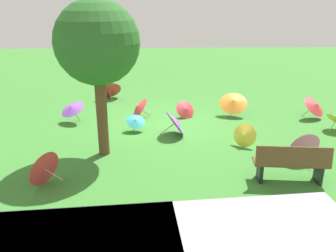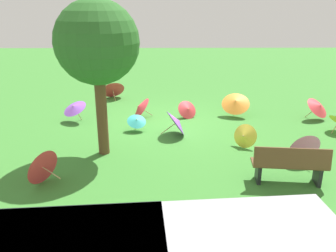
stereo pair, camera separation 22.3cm
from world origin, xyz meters
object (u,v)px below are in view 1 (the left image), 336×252
at_px(parasol_red_1, 42,167).
at_px(parasol_yellow_1, 244,135).
at_px(shade_tree, 97,44).
at_px(parasol_purple_1, 72,108).
at_px(parasol_pink_3, 303,145).
at_px(parasol_purple_0, 177,122).
at_px(parasol_teal_0, 136,121).
at_px(park_bench, 291,163).
at_px(parasol_orange_1, 233,102).
at_px(parasol_red_0, 138,107).
at_px(parasol_red_3, 315,105).
at_px(parasol_red_2, 186,109).
at_px(parasol_red_5, 109,89).

distance_m(parasol_red_1, parasol_yellow_1, 5.26).
distance_m(shade_tree, parasol_purple_1, 3.71).
height_order(parasol_pink_3, parasol_yellow_1, parasol_pink_3).
xyz_separation_m(parasol_purple_0, parasol_teal_0, (1.24, -0.36, -0.07)).
relative_size(park_bench, parasol_purple_1, 1.52).
distance_m(parasol_orange_1, parasol_purple_1, 5.47).
xyz_separation_m(parasol_red_0, parasol_pink_3, (-4.29, 3.57, 0.03)).
relative_size(parasol_red_0, parasol_purple_1, 0.86).
xyz_separation_m(park_bench, parasol_purple_0, (2.33, -3.00, -0.05)).
bearing_deg(parasol_red_3, parasol_purple_1, 0.70).
bearing_deg(parasol_red_0, parasol_red_2, 178.57).
distance_m(park_bench, parasol_yellow_1, 2.11).
xyz_separation_m(park_bench, shade_tree, (4.31, -1.72, 2.38)).
xyz_separation_m(park_bench, parasol_red_1, (5.42, -0.11, -0.05)).
bearing_deg(park_bench, parasol_red_2, -67.78).
height_order(park_bench, parasol_red_3, park_bench).
bearing_deg(parasol_yellow_1, parasol_red_2, -62.30).
distance_m(parasol_red_2, parasol_red_3, 4.40).
height_order(shade_tree, parasol_red_3, shade_tree).
bearing_deg(parasol_red_1, parasol_purple_0, -137.01).
distance_m(parasol_orange_1, parasol_pink_3, 3.75).
height_order(park_bench, parasol_pink_3, park_bench).
xyz_separation_m(parasol_purple_0, parasol_red_5, (2.52, -4.27, 0.01)).
bearing_deg(parasol_pink_3, parasol_red_3, -118.42).
xyz_separation_m(parasol_red_3, parasol_yellow_1, (3.01, 2.31, -0.14)).
bearing_deg(parasol_orange_1, parasol_red_2, 2.95).
xyz_separation_m(parasol_red_0, parasol_purple_1, (2.14, 0.45, 0.14)).
bearing_deg(parasol_red_2, shade_tree, 50.65).
bearing_deg(parasol_purple_0, parasol_teal_0, -16.20).
distance_m(parasol_teal_0, parasol_red_1, 3.74).
height_order(parasol_teal_0, parasol_red_2, parasol_red_2).
distance_m(parasol_red_3, parasol_purple_1, 8.17).
relative_size(shade_tree, parasol_red_1, 4.46).
bearing_deg(parasol_red_0, parasol_teal_0, 89.55).
bearing_deg(parasol_pink_3, shade_tree, -6.62).
distance_m(parasol_red_0, parasol_red_1, 4.96).
xyz_separation_m(parasol_red_1, parasol_orange_1, (-5.18, -4.64, 0.11)).
distance_m(shade_tree, parasol_orange_1, 5.58).
bearing_deg(park_bench, parasol_purple_0, -52.18).
height_order(shade_tree, parasol_red_2, shade_tree).
bearing_deg(shade_tree, parasol_orange_1, -143.36).
xyz_separation_m(parasol_red_1, parasol_red_3, (-7.90, -4.24, 0.07)).
height_order(parasol_purple_0, parasol_yellow_1, parasol_purple_0).
bearing_deg(shade_tree, parasol_yellow_1, -175.19).
xyz_separation_m(parasol_purple_0, parasol_orange_1, (-2.08, -1.75, 0.11)).
bearing_deg(parasol_red_3, parasol_pink_3, 61.58).
height_order(park_bench, parasol_red_2, park_bench).
xyz_separation_m(shade_tree, parasol_purple_0, (-1.99, -1.27, -2.43)).
bearing_deg(parasol_yellow_1, parasol_red_5, -50.43).
height_order(parasol_red_2, parasol_red_5, parasol_red_5).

